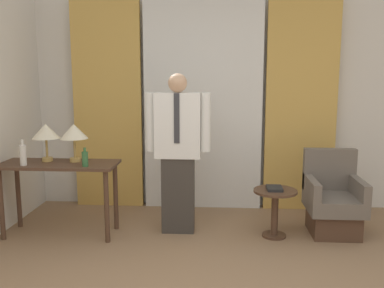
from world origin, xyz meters
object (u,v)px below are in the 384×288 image
at_px(side_table, 275,205).
at_px(desk, 59,175).
at_px(bottle_by_lamp, 85,159).
at_px(person, 178,148).
at_px(armchair, 333,203).
at_px(book, 274,188).
at_px(table_lamp_left, 46,132).
at_px(bottle_near_edge, 23,155).
at_px(table_lamp_right, 74,133).

bearing_deg(side_table, desk, -178.11).
height_order(bottle_by_lamp, person, person).
height_order(desk, bottle_by_lamp, bottle_by_lamp).
height_order(bottle_by_lamp, armchair, bottle_by_lamp).
relative_size(bottle_by_lamp, book, 0.90).
xyz_separation_m(side_table, book, (-0.01, 0.01, 0.17)).
xyz_separation_m(bottle_by_lamp, person, (0.89, 0.30, 0.06)).
xyz_separation_m(table_lamp_left, bottle_near_edge, (-0.16, -0.22, -0.20)).
relative_size(desk, book, 5.72).
bearing_deg(person, book, -4.65).
bearing_deg(bottle_near_edge, desk, 23.51).
relative_size(desk, table_lamp_right, 3.04).
distance_m(bottle_near_edge, bottle_by_lamp, 0.63).
xyz_separation_m(table_lamp_right, book, (2.07, -0.00, -0.56)).
distance_m(table_lamp_left, bottle_near_edge, 0.33).
distance_m(side_table, book, 0.17).
relative_size(armchair, book, 4.14).
xyz_separation_m(desk, person, (1.22, 0.16, 0.27)).
bearing_deg(table_lamp_right, armchair, 3.21).
distance_m(table_lamp_right, person, 1.09).
xyz_separation_m(bottle_near_edge, armchair, (3.16, 0.37, -0.55)).
relative_size(table_lamp_left, side_table, 0.79).
bearing_deg(table_lamp_right, book, -0.07).
xyz_separation_m(table_lamp_left, armchair, (3.00, 0.15, -0.75)).
bearing_deg(person, table_lamp_right, -175.80).
relative_size(bottle_by_lamp, person, 0.11).
relative_size(table_lamp_left, book, 1.88).
relative_size(bottle_near_edge, side_table, 0.52).
distance_m(table_lamp_right, side_table, 2.20).
distance_m(table_lamp_left, bottle_by_lamp, 0.57).
height_order(desk, armchair, armchair).
distance_m(table_lamp_right, bottle_by_lamp, 0.36).
relative_size(table_lamp_left, person, 0.24).
relative_size(bottle_near_edge, armchair, 0.30).
height_order(table_lamp_left, bottle_by_lamp, table_lamp_left).
bearing_deg(desk, armchair, 4.71).
xyz_separation_m(bottle_near_edge, person, (1.52, 0.29, 0.03)).
xyz_separation_m(armchair, book, (-0.64, -0.15, 0.19)).
bearing_deg(table_lamp_left, side_table, -0.24).
relative_size(desk, bottle_by_lamp, 6.37).
bearing_deg(bottle_near_edge, table_lamp_left, 54.25).
height_order(bottle_near_edge, book, bottle_near_edge).
distance_m(desk, book, 2.22).
bearing_deg(table_lamp_left, bottle_by_lamp, -25.03).
bearing_deg(desk, person, 7.57).
height_order(table_lamp_left, armchair, table_lamp_left).
height_order(table_lamp_right, side_table, table_lamp_right).
bearing_deg(armchair, bottle_by_lamp, -171.59).
height_order(person, armchair, person).
bearing_deg(table_lamp_right, person, 4.20).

